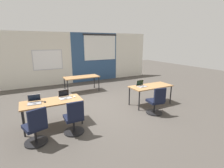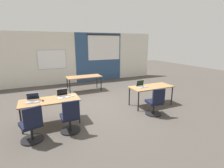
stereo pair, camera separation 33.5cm
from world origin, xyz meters
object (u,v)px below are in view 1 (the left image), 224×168
desk_near_left (52,103)px  chair_near_right_inner (156,103)px  chair_near_left_end (36,129)px  chair_near_left_inner (74,120)px  laptop_near_left_end (34,101)px  mouse_near_left_inner (74,97)px  laptop_near_left_inner (65,96)px  desk_near_right (151,87)px  mouse_near_left_end (45,102)px  laptop_near_right_inner (141,85)px  desk_far_center (82,78)px

desk_near_left → chair_near_right_inner: size_ratio=1.74×
desk_near_left → chair_near_left_end: chair_near_left_end is taller
desk_near_left → chair_near_left_inner: size_ratio=1.74×
laptop_near_left_end → mouse_near_left_inner: bearing=3.6°
laptop_near_left_inner → chair_near_left_end: bearing=-140.0°
desk_near_left → laptop_near_left_inner: (0.38, 0.09, 0.11)m
desk_near_right → chair_near_left_end: 4.08m
desk_near_right → mouse_near_left_end: bearing=-179.6°
mouse_near_left_inner → chair_near_left_end: bearing=-144.1°
laptop_near_left_end → chair_near_right_inner: size_ratio=0.38×
laptop_near_left_end → laptop_near_right_inner: (3.55, 0.03, 0.00)m
desk_near_right → mouse_near_left_end: size_ratio=15.94×
chair_near_left_inner → laptop_near_right_inner: size_ratio=2.68×
desk_near_left → desk_near_right: bearing=0.0°
desk_near_right → laptop_near_right_inner: size_ratio=4.67×
desk_far_center → chair_near_left_end: bearing=-122.0°
desk_far_center → laptop_near_right_inner: laptop_near_right_inner is taller
desk_near_left → laptop_near_right_inner: 3.12m
desk_near_right → mouse_near_left_end: (-3.68, -0.02, 0.08)m
chair_near_left_inner → mouse_near_left_end: chair_near_left_inner is taller
desk_near_right → desk_far_center: size_ratio=1.00×
laptop_near_left_end → chair_near_left_inner: bearing=-39.1°
chair_near_left_inner → chair_near_right_inner: size_ratio=1.00×
chair_near_left_inner → mouse_near_left_inner: bearing=-107.5°
chair_near_left_end → laptop_near_right_inner: size_ratio=2.68×
desk_near_right → laptop_near_left_end: bearing=179.3°
chair_near_left_end → chair_near_right_inner: same height
chair_near_left_end → desk_far_center: bearing=-139.3°
mouse_near_left_inner → laptop_near_left_end: (-1.07, 0.01, 0.03)m
desk_near_left → chair_near_right_inner: 3.18m
desk_near_right → desk_far_center: (-1.75, 2.80, 0.00)m
desk_near_right → laptop_near_left_end: laptop_near_left_end is taller
mouse_near_left_inner → chair_near_right_inner: (2.42, -0.83, -0.36)m
desk_near_left → chair_near_left_inner: (0.40, -0.73, -0.28)m
laptop_near_right_inner → chair_near_right_inner: 0.95m
desk_near_right → chair_near_right_inner: 0.94m
chair_near_right_inner → mouse_near_left_inner: bearing=-9.9°
mouse_near_left_inner → mouse_near_left_end: bearing=-175.6°
desk_far_center → laptop_near_left_inner: laptop_near_left_inner is taller
desk_far_center → laptop_near_left_end: laptop_near_left_end is taller
chair_near_right_inner → chair_near_left_inner: bearing=7.8°
desk_near_right → laptop_near_left_inner: bearing=178.3°
laptop_near_left_end → chair_near_right_inner: bearing=-9.4°
laptop_near_right_inner → desk_near_right: bearing=-14.2°
mouse_near_left_inner → mouse_near_left_end: 0.83m
laptop_near_right_inner → chair_near_right_inner: bearing=-96.4°
desk_near_right → laptop_near_left_end: (-3.93, 0.05, 0.11)m
mouse_near_left_inner → mouse_near_left_end: (-0.82, -0.06, 0.00)m
mouse_near_left_inner → laptop_near_right_inner: 2.48m
laptop_near_left_inner → chair_near_right_inner: bearing=-23.4°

